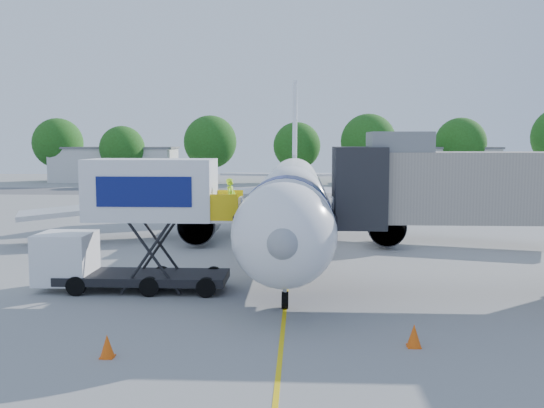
{
  "coord_description": "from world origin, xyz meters",
  "views": [
    {
      "loc": [
        0.6,
        -31.62,
        6.26
      ],
      "look_at": [
        -0.83,
        -2.56,
        3.2
      ],
      "focal_mm": 40.0,
      "sensor_mm": 36.0,
      "label": 1
    }
  ],
  "objects_px": {
    "catering_hiloader": "(136,225)",
    "ground_tug": "(355,343)",
    "jet_bridge": "(486,188)",
    "aircraft": "(291,197)"
  },
  "relations": [
    {
      "from": "catering_hiloader",
      "to": "ground_tug",
      "type": "relative_size",
      "value": 2.33
    },
    {
      "from": "jet_bridge",
      "to": "ground_tug",
      "type": "height_order",
      "value": "jet_bridge"
    },
    {
      "from": "jet_bridge",
      "to": "ground_tug",
      "type": "distance_m",
      "value": 10.98
    },
    {
      "from": "jet_bridge",
      "to": "catering_hiloader",
      "type": "relative_size",
      "value": 1.64
    },
    {
      "from": "catering_hiloader",
      "to": "aircraft",
      "type": "bearing_deg",
      "value": 60.58
    },
    {
      "from": "catering_hiloader",
      "to": "ground_tug",
      "type": "height_order",
      "value": "catering_hiloader"
    },
    {
      "from": "aircraft",
      "to": "ground_tug",
      "type": "xyz_separation_m",
      "value": [
        2.07,
        -19.63,
        -2.2
      ]
    },
    {
      "from": "aircraft",
      "to": "catering_hiloader",
      "type": "height_order",
      "value": "aircraft"
    },
    {
      "from": "aircraft",
      "to": "catering_hiloader",
      "type": "bearing_deg",
      "value": -119.42
    },
    {
      "from": "catering_hiloader",
      "to": "ground_tug",
      "type": "xyz_separation_m",
      "value": [
        8.34,
        -8.51,
        -2.01
      ]
    }
  ]
}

